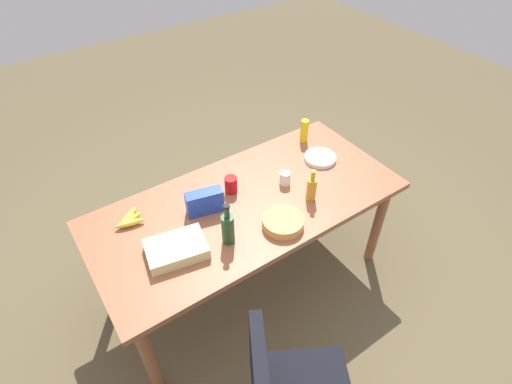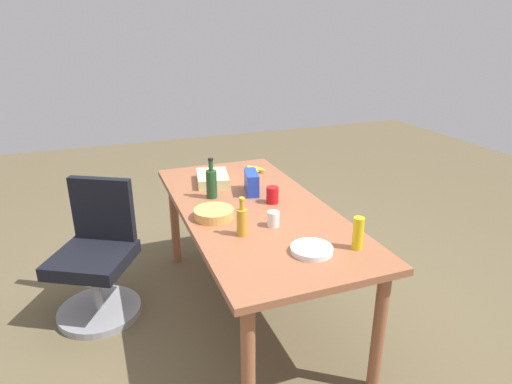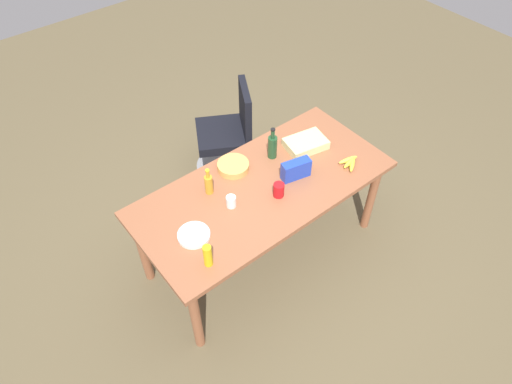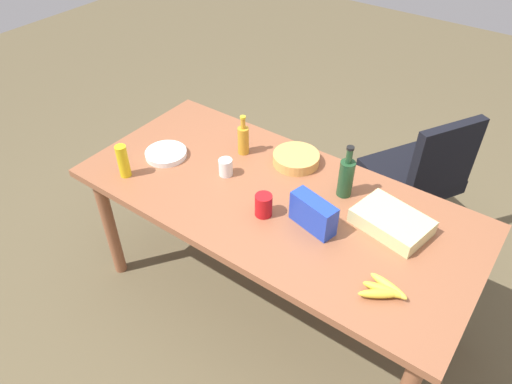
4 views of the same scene
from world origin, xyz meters
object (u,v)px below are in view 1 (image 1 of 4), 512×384
Objects in this scene: chip_bag_blue at (205,202)px; mustard_bottle at (304,131)px; sheet_cake at (176,249)px; banana_bunch at (129,220)px; dressing_bottle at (312,188)px; red_solo_cup at (231,185)px; paper_plate_stack at (320,158)px; paper_cup at (285,178)px; chip_bowl at (283,222)px; wine_bottle at (228,228)px; conference_table at (247,212)px.

mustard_bottle is at bearing 13.87° from chip_bag_blue.
banana_bunch is at bearing 109.82° from sheet_cake.
dressing_bottle is 1.02× the size of chip_bag_blue.
paper_plate_stack is (0.69, -0.07, -0.04)m from red_solo_cup.
mustard_bottle reaches higher than sheet_cake.
paper_plate_stack is 2.44× the size of paper_cup.
chip_bag_blue is (-0.31, 0.36, 0.05)m from chip_bowl.
wine_bottle is (0.41, -0.44, 0.08)m from banana_bunch.
sheet_cake is 1.82× the size of mustard_bottle.
dressing_bottle is at bearing -4.92° from sheet_cake.
paper_cup reaches higher than chip_bowl.
mustard_bottle is 1.09m from wine_bottle.
mustard_bottle is 0.51m from paper_cup.
banana_bunch is 0.74× the size of chip_bowl.
paper_cup is (0.24, 0.29, 0.02)m from chip_bowl.
conference_table is at bearing 102.12° from chip_bowl.
sheet_cake reaches higher than chip_bowl.
paper_plate_stack is (1.20, 0.19, -0.02)m from sheet_cake.
wine_bottle is at bearing -151.77° from mustard_bottle.
sheet_cake is at bearing -166.98° from conference_table.
banana_bunch is 1.38m from mustard_bottle.
sheet_cake is 1.32m from mustard_bottle.
dressing_bottle is 0.63m from mustard_bottle.
wine_bottle reaches higher than mustard_bottle.
dressing_bottle is at bearing -125.33° from mustard_bottle.
red_solo_cup reaches higher than conference_table.
red_solo_cup is at bearing 102.41° from conference_table.
red_solo_cup reaches higher than chip_bowl.
red_solo_cup is 0.50× the size of paper_plate_stack.
conference_table is 17.77× the size of red_solo_cup.
wine_bottle reaches higher than conference_table.
conference_table is 11.09× the size of mustard_bottle.
chip_bag_blue is 0.98m from mustard_bottle.
sheet_cake is 0.89m from dressing_bottle.
chip_bag_blue is 1.25× the size of mustard_bottle.
sheet_cake is 0.57m from red_solo_cup.
sheet_cake is 1.79× the size of banana_bunch.
paper_cup is at bearing 102.09° from dressing_bottle.
paper_cup is at bearing -169.95° from paper_plate_stack.
paper_plate_stack is 0.37m from paper_cup.
paper_cup is at bearing -7.10° from chip_bag_blue.
banana_bunch is (-1.01, 0.44, -0.06)m from dressing_bottle.
mustard_bottle is 1.60× the size of red_solo_cup.
chip_bowl is (-0.28, -0.08, -0.06)m from dressing_bottle.
mustard_bottle is 1.96× the size of paper_cup.
dressing_bottle is 2.49× the size of paper_cup.
sheet_cake is 0.35m from chip_bag_blue.
red_solo_cup is at bearing 27.26° from sheet_cake.
chip_bowl is at bearing -77.79° from red_solo_cup.
banana_bunch is 1.99× the size of paper_cup.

